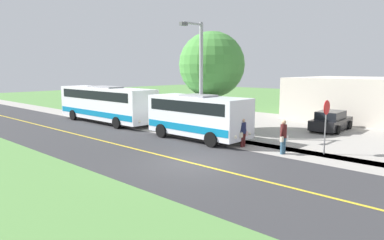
{
  "coord_description": "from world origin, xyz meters",
  "views": [
    {
      "loc": [
        11.97,
        11.17,
        4.49
      ],
      "look_at": [
        -3.5,
        -3.25,
        1.4
      ],
      "focal_mm": 32.8,
      "sensor_mm": 36.0,
      "label": 1
    }
  ],
  "objects_px": {
    "pedestrian_waiting": "(243,132)",
    "parked_car_near": "(331,121)",
    "shuttle_bus_front": "(198,115)",
    "pedestrian_with_bags": "(283,136)",
    "transit_bus_rear": "(106,103)",
    "street_light_pole": "(200,75)",
    "tree_curbside": "(212,65)",
    "stop_sign": "(326,118)"
  },
  "relations": [
    {
      "from": "stop_sign",
      "to": "shuttle_bus_front",
      "type": "bearing_deg",
      "value": -78.52
    },
    {
      "from": "stop_sign",
      "to": "tree_curbside",
      "type": "height_order",
      "value": "tree_curbside"
    },
    {
      "from": "pedestrian_waiting",
      "to": "transit_bus_rear",
      "type": "bearing_deg",
      "value": -89.7
    },
    {
      "from": "pedestrian_with_bags",
      "to": "street_light_pole",
      "type": "height_order",
      "value": "street_light_pole"
    },
    {
      "from": "transit_bus_rear",
      "to": "pedestrian_with_bags",
      "type": "relative_size",
      "value": 5.86
    },
    {
      "from": "transit_bus_rear",
      "to": "pedestrian_with_bags",
      "type": "xyz_separation_m",
      "value": [
        -0.12,
        16.41,
        -0.69
      ]
    },
    {
      "from": "street_light_pole",
      "to": "parked_car_near",
      "type": "bearing_deg",
      "value": 149.31
    },
    {
      "from": "pedestrian_waiting",
      "to": "street_light_pole",
      "type": "bearing_deg",
      "value": -93.85
    },
    {
      "from": "shuttle_bus_front",
      "to": "pedestrian_waiting",
      "type": "distance_m",
      "value": 3.5
    },
    {
      "from": "stop_sign",
      "to": "street_light_pole",
      "type": "height_order",
      "value": "street_light_pole"
    },
    {
      "from": "parked_car_near",
      "to": "pedestrian_with_bags",
      "type": "bearing_deg",
      "value": 6.21
    },
    {
      "from": "pedestrian_waiting",
      "to": "street_light_pole",
      "type": "height_order",
      "value": "street_light_pole"
    },
    {
      "from": "pedestrian_with_bags",
      "to": "stop_sign",
      "type": "height_order",
      "value": "stop_sign"
    },
    {
      "from": "pedestrian_with_bags",
      "to": "stop_sign",
      "type": "relative_size",
      "value": 0.63
    },
    {
      "from": "stop_sign",
      "to": "pedestrian_with_bags",
      "type": "bearing_deg",
      "value": -49.05
    },
    {
      "from": "pedestrian_with_bags",
      "to": "stop_sign",
      "type": "bearing_deg",
      "value": 130.95
    },
    {
      "from": "shuttle_bus_front",
      "to": "street_light_pole",
      "type": "bearing_deg",
      "value": -152.47
    },
    {
      "from": "transit_bus_rear",
      "to": "tree_curbside",
      "type": "height_order",
      "value": "tree_curbside"
    },
    {
      "from": "parked_car_near",
      "to": "tree_curbside",
      "type": "distance_m",
      "value": 9.7
    },
    {
      "from": "pedestrian_with_bags",
      "to": "parked_car_near",
      "type": "bearing_deg",
      "value": -173.79
    },
    {
      "from": "transit_bus_rear",
      "to": "shuttle_bus_front",
      "type": "bearing_deg",
      "value": 90.0
    },
    {
      "from": "shuttle_bus_front",
      "to": "street_light_pole",
      "type": "distance_m",
      "value": 2.55
    },
    {
      "from": "transit_bus_rear",
      "to": "street_light_pole",
      "type": "relative_size",
      "value": 1.44
    },
    {
      "from": "tree_curbside",
      "to": "transit_bus_rear",
      "type": "bearing_deg",
      "value": -72.76
    },
    {
      "from": "pedestrian_with_bags",
      "to": "tree_curbside",
      "type": "bearing_deg",
      "value": -110.64
    },
    {
      "from": "street_light_pole",
      "to": "parked_car_near",
      "type": "height_order",
      "value": "street_light_pole"
    },
    {
      "from": "shuttle_bus_front",
      "to": "transit_bus_rear",
      "type": "xyz_separation_m",
      "value": [
        0.0,
        -10.45,
        0.1
      ]
    },
    {
      "from": "pedestrian_waiting",
      "to": "parked_car_near",
      "type": "bearing_deg",
      "value": 170.02
    },
    {
      "from": "pedestrian_with_bags",
      "to": "street_light_pole",
      "type": "xyz_separation_m",
      "value": [
        -0.2,
        -6.13,
        3.11
      ]
    },
    {
      "from": "shuttle_bus_front",
      "to": "parked_car_near",
      "type": "bearing_deg",
      "value": 150.98
    },
    {
      "from": "parked_car_near",
      "to": "stop_sign",
      "type": "bearing_deg",
      "value": 19.28
    },
    {
      "from": "stop_sign",
      "to": "pedestrian_waiting",
      "type": "bearing_deg",
      "value": -70.62
    },
    {
      "from": "pedestrian_waiting",
      "to": "street_light_pole",
      "type": "relative_size",
      "value": 0.22
    },
    {
      "from": "transit_bus_rear",
      "to": "parked_car_near",
      "type": "bearing_deg",
      "value": 120.27
    },
    {
      "from": "pedestrian_waiting",
      "to": "street_light_pole",
      "type": "distance_m",
      "value": 4.83
    },
    {
      "from": "pedestrian_waiting",
      "to": "parked_car_near",
      "type": "height_order",
      "value": "pedestrian_waiting"
    },
    {
      "from": "shuttle_bus_front",
      "to": "pedestrian_with_bags",
      "type": "relative_size",
      "value": 3.83
    },
    {
      "from": "transit_bus_rear",
      "to": "stop_sign",
      "type": "bearing_deg",
      "value": 94.9
    },
    {
      "from": "shuttle_bus_front",
      "to": "street_light_pole",
      "type": "relative_size",
      "value": 0.95
    },
    {
      "from": "pedestrian_with_bags",
      "to": "street_light_pole",
      "type": "distance_m",
      "value": 6.88
    },
    {
      "from": "shuttle_bus_front",
      "to": "pedestrian_waiting",
      "type": "relative_size",
      "value": 4.24
    },
    {
      "from": "pedestrian_with_bags",
      "to": "tree_curbside",
      "type": "height_order",
      "value": "tree_curbside"
    }
  ]
}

